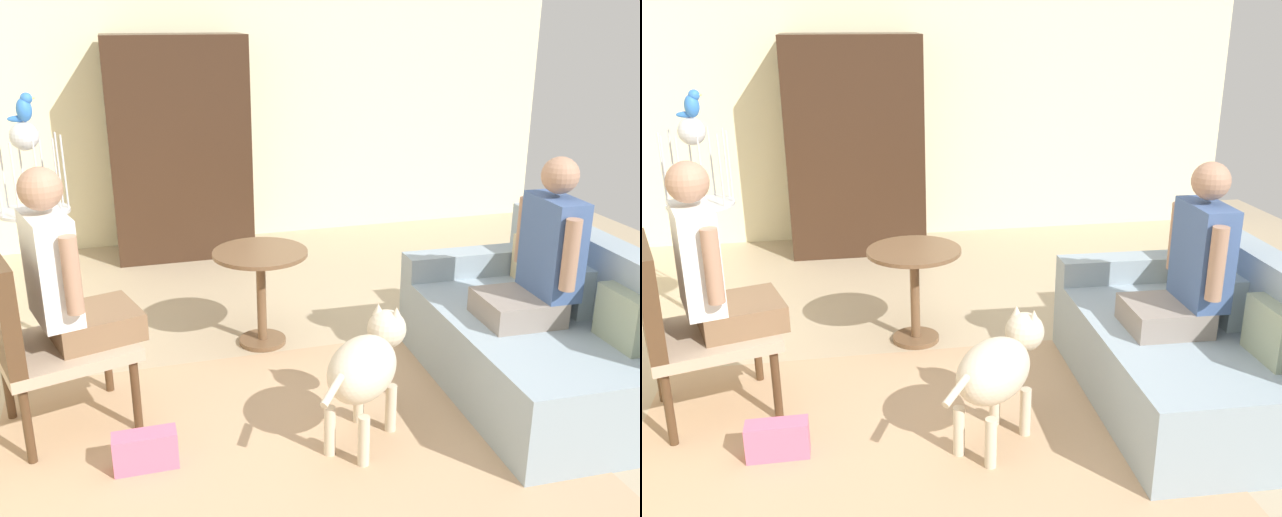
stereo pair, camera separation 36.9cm
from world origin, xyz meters
The scene contains 13 objects.
ground_plane centered at (0.00, 0.00, 0.00)m, with size 7.94×7.94×0.00m, color tan.
back_wall centered at (0.00, 3.37, 1.28)m, with size 6.50×0.12×2.56m, color beige.
area_rug centered at (-0.19, -0.18, 0.00)m, with size 2.77×1.97×0.01m, color tan.
couch centered at (1.30, -0.01, 0.30)m, with size 0.98×1.64×0.86m.
armchair centered at (-1.33, 0.26, 0.56)m, with size 0.76×0.73×0.97m.
person_on_couch centered at (1.25, -0.03, 0.78)m, with size 0.48×0.53×0.88m.
person_on_armchair centered at (-1.16, 0.31, 0.81)m, with size 0.57×0.55×0.89m.
round_end_table centered at (-0.07, 0.96, 0.44)m, with size 0.59×0.59×0.62m.
dog centered at (0.20, -0.24, 0.40)m, with size 0.60×0.61×0.62m.
bird_cage_stand centered at (-1.38, 1.42, 0.76)m, with size 0.42×0.42×1.40m.
parrot centered at (-1.36, 1.42, 1.48)m, with size 0.17×0.10×0.17m.
armoire_cabinet centered at (-0.35, 2.96, 0.93)m, with size 1.15×0.56×1.85m, color #382316.
handbag centered at (-0.86, -0.19, 0.09)m, with size 0.29×0.11×0.19m, color #D8668C.
Camera 1 is at (-0.87, -3.12, 2.01)m, focal length 39.81 mm.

